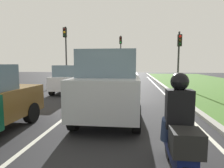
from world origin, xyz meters
The scene contains 11 objects.
ground_plane centered at (0.00, 14.00, 0.00)m, with size 60.00×60.00×0.00m, color #262628.
lane_line_center centered at (-0.70, 14.00, 0.00)m, with size 0.12×32.00×0.01m, color silver.
lane_line_right_edge centered at (3.60, 14.00, 0.00)m, with size 0.12×32.00×0.01m, color silver.
curb_right centered at (4.10, 14.00, 0.06)m, with size 0.24×48.00×0.12m, color #9E9B93.
car_suv_ahead centered at (0.87, 8.72, 1.17)m, with size 1.99×4.51×2.28m.
car_hatchback_far centered at (-2.45, 14.17, 0.88)m, with size 1.83×3.75×1.78m.
motorcycle centered at (2.37, 5.10, 0.57)m, with size 0.41×1.90×1.01m.
rider_person centered at (2.37, 5.15, 1.19)m, with size 0.51×0.41×1.16m.
traffic_light_near_right centered at (5.17, 17.76, 2.96)m, with size 0.32×0.50×4.37m.
traffic_light_overhead_left centered at (-4.76, 19.93, 3.67)m, with size 0.32×0.50×5.34m.
traffic_light_far_median centered at (0.03, 26.30, 3.65)m, with size 0.32×0.50×5.35m.
Camera 1 is at (1.66, 2.10, 1.88)m, focal length 30.85 mm.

